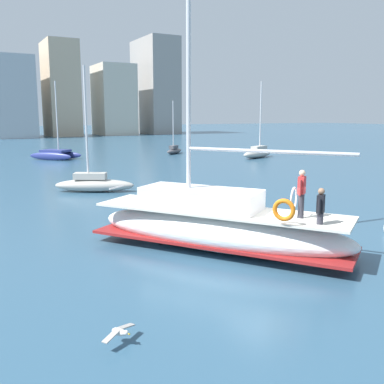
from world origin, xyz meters
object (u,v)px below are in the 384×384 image
(moored_catamaran, at_px, (258,152))
(seagull, at_px, (120,332))
(moored_cutter_right, at_px, (56,154))
(moored_sloop_far, at_px, (174,150))
(moored_sloop_near, at_px, (94,183))
(main_sailboat, at_px, (217,225))

(moored_catamaran, xyz_separation_m, seagull, (-27.49, -32.07, -0.33))
(moored_cutter_right, bearing_deg, seagull, -99.51)
(moored_sloop_far, bearing_deg, moored_sloop_near, -126.38)
(moored_sloop_near, distance_m, moored_catamaran, 26.35)
(moored_sloop_far, distance_m, moored_cutter_right, 14.51)
(seagull, bearing_deg, moored_cutter_right, 80.49)
(main_sailboat, bearing_deg, moored_sloop_near, 91.96)
(moored_catamaran, bearing_deg, moored_cutter_right, 156.34)
(main_sailboat, relative_size, seagull, 15.62)
(moored_sloop_near, height_order, seagull, moored_sloop_near)
(moored_sloop_near, bearing_deg, moored_cutter_right, 84.61)
(moored_sloop_near, relative_size, moored_cutter_right, 0.92)
(moored_sloop_near, bearing_deg, seagull, -104.31)
(moored_catamaran, distance_m, moored_cutter_right, 22.49)
(moored_sloop_far, xyz_separation_m, moored_catamaran, (6.09, -9.20, 0.13))
(main_sailboat, relative_size, moored_catamaran, 1.61)
(seagull, bearing_deg, main_sailboat, 41.75)
(moored_sloop_far, bearing_deg, moored_cutter_right, -179.30)
(main_sailboat, xyz_separation_m, seagull, (-5.25, -4.69, -0.64))
(moored_catamaran, bearing_deg, main_sailboat, -129.08)
(main_sailboat, distance_m, moored_cutter_right, 36.44)
(main_sailboat, bearing_deg, moored_sloop_far, 66.19)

